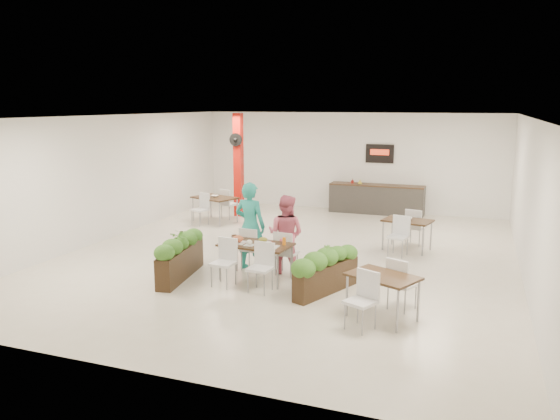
% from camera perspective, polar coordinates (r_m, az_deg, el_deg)
% --- Properties ---
extents(ground, '(12.00, 12.00, 0.00)m').
position_cam_1_polar(ground, '(12.78, 0.98, -4.77)').
color(ground, beige).
rests_on(ground, ground).
extents(room_shell, '(10.10, 12.10, 3.22)m').
position_cam_1_polar(room_shell, '(12.39, 1.01, 4.20)').
color(room_shell, white).
rests_on(room_shell, ground).
extents(red_column, '(0.40, 0.41, 3.20)m').
position_cam_1_polar(red_column, '(17.04, -4.37, 4.83)').
color(red_column, '#AF140B').
rests_on(red_column, ground).
extents(service_counter, '(3.00, 0.64, 2.20)m').
position_cam_1_polar(service_counter, '(17.79, 10.05, 1.21)').
color(service_counter, '#302E2B').
rests_on(service_counter, ground).
extents(main_table, '(1.46, 1.72, 0.92)m').
position_cam_1_polar(main_table, '(10.91, -2.59, -4.11)').
color(main_table, black).
rests_on(main_table, ground).
extents(diner_man, '(0.72, 0.51, 1.88)m').
position_cam_1_polar(diner_man, '(11.57, -3.14, -1.68)').
color(diner_man, teal).
rests_on(diner_man, ground).
extents(diner_woman, '(0.85, 0.69, 1.65)m').
position_cam_1_polar(diner_woman, '(11.31, 0.60, -2.55)').
color(diner_woman, '#DE637E').
rests_on(diner_woman, ground).
extents(planter_left, '(0.63, 1.94, 1.02)m').
position_cam_1_polar(planter_left, '(11.25, -10.38, -4.47)').
color(planter_left, black).
rests_on(planter_left, ground).
extents(planter_right, '(0.91, 1.66, 0.91)m').
position_cam_1_polar(planter_right, '(10.24, 4.88, -6.05)').
color(planter_right, black).
rests_on(planter_right, ground).
extents(side_table_a, '(1.48, 1.67, 0.92)m').
position_cam_1_polar(side_table_a, '(16.37, -6.83, 0.96)').
color(side_table_a, black).
rests_on(side_table_a, ground).
extents(side_table_b, '(1.23, 1.67, 0.92)m').
position_cam_1_polar(side_table_b, '(13.45, 13.17, -1.53)').
color(side_table_b, black).
rests_on(side_table_b, ground).
extents(side_table_c, '(1.30, 1.65, 0.92)m').
position_cam_1_polar(side_table_c, '(9.12, 10.69, -7.51)').
color(side_table_c, black).
rests_on(side_table_c, ground).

